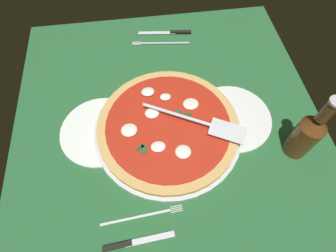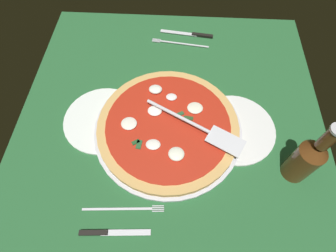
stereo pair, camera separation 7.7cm
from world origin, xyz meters
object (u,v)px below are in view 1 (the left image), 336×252
at_px(place_setting_near, 165,38).
at_px(pizza, 168,126).
at_px(dinner_plate_left, 232,118).
at_px(place_setting_far, 137,230).
at_px(dinner_plate_right, 100,131).
at_px(beer_bottle, 307,134).
at_px(pizza_server, 199,122).

bearing_deg(place_setting_near, pizza, 90.40).
relative_size(dinner_plate_left, place_setting_far, 1.15).
relative_size(dinner_plate_right, place_setting_near, 1.04).
height_order(dinner_plate_right, place_setting_far, place_setting_far).
xyz_separation_m(pizza, place_setting_far, (0.11, 0.27, -0.02)).
distance_m(dinner_plate_right, beer_bottle, 0.56).
distance_m(dinner_plate_right, place_setting_near, 0.44).
xyz_separation_m(dinner_plate_left, pizza, (0.20, 0.01, 0.02)).
xyz_separation_m(dinner_plate_right, pizza_server, (-0.28, 0.03, 0.04)).
bearing_deg(place_setting_near, place_setting_far, 83.51).
relative_size(pizza_server, beer_bottle, 1.21).
height_order(dinner_plate_right, pizza, pizza).
bearing_deg(pizza, dinner_plate_left, -176.59).
height_order(pizza, beer_bottle, beer_bottle).
bearing_deg(place_setting_far, dinner_plate_right, 102.45).
relative_size(pizza_server, place_setting_near, 1.26).
xyz_separation_m(pizza, pizza_server, (-0.09, 0.01, 0.03)).
bearing_deg(pizza_server, place_setting_near, 124.17).
height_order(pizza_server, place_setting_near, pizza_server).
bearing_deg(dinner_plate_left, beer_bottle, 140.03).
height_order(dinner_plate_left, beer_bottle, beer_bottle).
xyz_separation_m(dinner_plate_right, beer_bottle, (-0.54, 0.13, 0.08)).
distance_m(pizza_server, place_setting_near, 0.40).
height_order(dinner_plate_right, place_setting_near, place_setting_near).
bearing_deg(pizza_server, pizza, -160.93).
distance_m(place_setting_far, beer_bottle, 0.49).
bearing_deg(dinner_plate_right, pizza, 173.92).
relative_size(place_setting_near, place_setting_far, 1.08).
bearing_deg(dinner_plate_right, place_setting_far, 106.25).
distance_m(dinner_plate_left, beer_bottle, 0.21).
relative_size(pizza, beer_bottle, 1.76).
height_order(pizza_server, place_setting_far, pizza_server).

